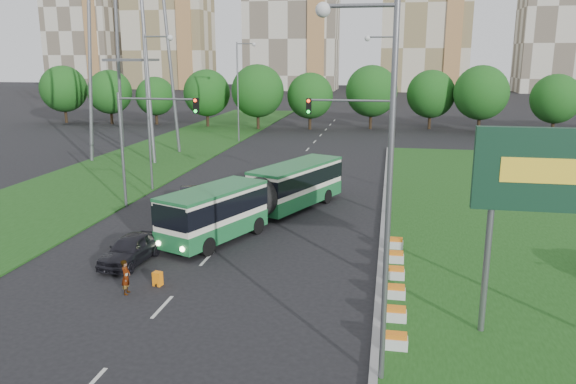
% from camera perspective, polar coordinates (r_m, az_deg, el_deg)
% --- Properties ---
extents(ground, '(360.00, 360.00, 0.00)m').
position_cam_1_polar(ground, '(29.36, -2.62, -7.12)').
color(ground, black).
rests_on(ground, ground).
extents(grass_median, '(14.00, 60.00, 0.15)m').
position_cam_1_polar(grass_median, '(36.85, 20.53, -3.52)').
color(grass_median, '#194313').
rests_on(grass_median, ground).
extents(median_kerb, '(0.30, 60.00, 0.18)m').
position_cam_1_polar(median_kerb, '(36.23, 9.65, -3.08)').
color(median_kerb, gray).
rests_on(median_kerb, ground).
extents(left_verge, '(12.00, 110.00, 0.10)m').
position_cam_1_polar(left_verge, '(58.07, -14.49, 2.96)').
color(left_verge, '#194313').
rests_on(left_verge, ground).
extents(lane_markings, '(0.20, 100.00, 0.01)m').
position_cam_1_polar(lane_markings, '(48.76, -0.78, 1.35)').
color(lane_markings, beige).
rests_on(lane_markings, ground).
extents(flower_planters, '(1.10, 11.50, 0.60)m').
position_cam_1_polar(flower_planters, '(26.20, 10.70, -8.94)').
color(flower_planters, silver).
rests_on(flower_planters, grass_median).
extents(billboard, '(6.00, 0.37, 8.00)m').
position_cam_1_polar(billboard, '(21.98, 25.99, 1.11)').
color(billboard, slate).
rests_on(billboard, ground).
extents(traffic_mast_median, '(5.76, 0.32, 8.00)m').
position_cam_1_polar(traffic_mast_median, '(37.10, 8.06, 5.70)').
color(traffic_mast_median, slate).
rests_on(traffic_mast_median, ground).
extents(traffic_mast_left, '(5.76, 0.32, 8.00)m').
position_cam_1_polar(traffic_mast_left, '(39.74, -14.52, 5.92)').
color(traffic_mast_left, slate).
rests_on(traffic_mast_left, ground).
extents(street_lamps, '(36.00, 60.00, 12.00)m').
position_cam_1_polar(street_lamps, '(38.13, -3.74, 7.00)').
color(street_lamps, slate).
rests_on(street_lamps, ground).
extents(tree_line, '(120.00, 8.00, 9.00)m').
position_cam_1_polar(tree_line, '(82.02, 13.18, 9.20)').
color(tree_line, '#174F15').
rests_on(tree_line, ground).
extents(apartment_tower_west, '(26.00, 15.00, 48.00)m').
position_cam_1_polar(apartment_tower_west, '(191.04, -12.07, 17.48)').
color(apartment_tower_west, beige).
rests_on(apartment_tower_west, ground).
extents(apartment_tower_cwest, '(28.00, 15.00, 52.00)m').
position_cam_1_polar(apartment_tower_cwest, '(180.14, 0.41, 18.65)').
color(apartment_tower_cwest, beige).
rests_on(apartment_tower_cwest, ground).
extents(apartment_tower_ceast, '(25.00, 15.00, 50.00)m').
position_cam_1_polar(apartment_tower_ceast, '(177.54, 13.90, 18.02)').
color(apartment_tower_ceast, beige).
rests_on(apartment_tower_ceast, ground).
extents(apartment_tower_east, '(27.00, 15.00, 47.00)m').
position_cam_1_polar(apartment_tower_east, '(183.79, 26.94, 16.36)').
color(apartment_tower_east, beige).
rests_on(apartment_tower_east, ground).
extents(midrise_west, '(22.00, 14.00, 36.00)m').
position_cam_1_polar(midrise_west, '(203.83, -20.09, 15.03)').
color(midrise_west, beige).
rests_on(midrise_west, ground).
extents(articulated_bus, '(2.59, 16.61, 2.74)m').
position_cam_1_polar(articulated_bus, '(35.95, -2.99, -0.41)').
color(articulated_bus, white).
rests_on(articulated_bus, ground).
extents(car_left_near, '(2.14, 4.49, 1.48)m').
position_cam_1_polar(car_left_near, '(30.13, -15.69, -5.59)').
color(car_left_near, black).
rests_on(car_left_near, ground).
extents(car_left_far, '(2.46, 4.07, 1.27)m').
position_cam_1_polar(car_left_far, '(40.74, -9.93, -0.42)').
color(car_left_far, black).
rests_on(car_left_far, ground).
extents(pedestrian, '(0.47, 0.64, 1.60)m').
position_cam_1_polar(pedestrian, '(26.37, -16.14, -8.29)').
color(pedestrian, gray).
rests_on(pedestrian, ground).
extents(shopping_trolley, '(0.39, 0.41, 0.67)m').
position_cam_1_polar(shopping_trolley, '(27.06, -13.10, -8.59)').
color(shopping_trolley, orange).
rests_on(shopping_trolley, ground).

